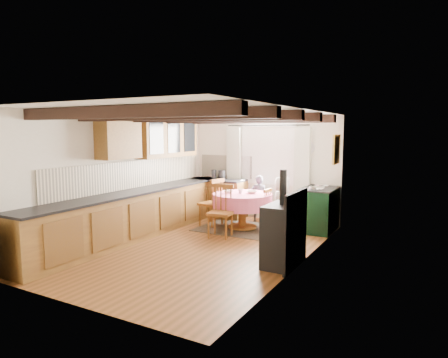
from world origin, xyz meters
The scene contains 40 objects.
floor centered at (0.00, 0.00, 0.00)m, with size 3.60×5.50×0.00m, color brown.
ceiling centered at (0.00, 0.00, 2.40)m, with size 3.60×5.50×0.00m, color white.
wall_back centered at (0.00, 2.75, 1.20)m, with size 3.60×0.00×2.40m, color silver.
wall_front centered at (0.00, -2.75, 1.20)m, with size 3.60×0.00×2.40m, color silver.
wall_left centered at (-1.80, 0.00, 1.20)m, with size 0.00×5.50×2.40m, color silver.
wall_right centered at (1.80, 0.00, 1.20)m, with size 0.00×5.50×2.40m, color silver.
beam_a centered at (0.00, -2.00, 2.31)m, with size 3.60×0.16×0.16m, color black.
beam_b centered at (0.00, -1.00, 2.31)m, with size 3.60×0.16×0.16m, color black.
beam_c centered at (0.00, 0.00, 2.31)m, with size 3.60×0.16×0.16m, color black.
beam_d centered at (0.00, 1.00, 2.31)m, with size 3.60×0.16×0.16m, color black.
beam_e centered at (0.00, 2.00, 2.31)m, with size 3.60×0.16×0.16m, color black.
splash_left centered at (-1.78, 0.30, 1.20)m, with size 0.02×4.50×0.55m, color beige.
splash_back centered at (-1.00, 2.73, 1.20)m, with size 1.40×0.02×0.55m, color beige.
base_cabinet_left centered at (-1.50, 0.00, 0.44)m, with size 0.60×5.30×0.88m, color brown.
base_cabinet_back centered at (-1.05, 2.45, 0.44)m, with size 1.30×0.60×0.88m, color brown.
worktop_left centered at (-1.48, 0.00, 0.90)m, with size 0.64×5.30×0.04m, color black.
worktop_back centered at (-1.05, 2.43, 0.90)m, with size 1.30×0.64×0.04m, color black.
wall_cabinet_glass centered at (-1.63, 1.20, 1.95)m, with size 0.34×1.80×0.90m, color brown.
wall_cabinet_solid centered at (-1.63, -0.30, 1.90)m, with size 0.34×0.90×0.70m, color brown.
window_frame centered at (0.10, 2.73, 1.60)m, with size 1.34×0.03×1.54m, color white.
window_pane centered at (0.10, 2.74, 1.60)m, with size 1.20×0.01×1.40m, color white.
curtain_left centered at (-0.75, 2.65, 1.10)m, with size 0.35×0.10×2.10m, color #A8AE93.
curtain_right centered at (0.95, 2.65, 1.10)m, with size 0.35×0.10×2.10m, color #A8AE93.
curtain_rod centered at (0.10, 2.65, 2.20)m, with size 0.03×0.03×2.00m, color black.
wall_picture centered at (1.77, 2.30, 1.70)m, with size 0.04×0.50×0.60m, color gold.
wall_plate centered at (1.05, 2.72, 1.70)m, with size 0.30×0.30×0.02m, color silver.
rug centered at (0.01, 1.58, 0.01)m, with size 1.79×1.39×0.01m, color black.
dining_table centered at (0.01, 1.58, 0.38)m, with size 1.26×1.26×0.76m, color #CF6283, non-canonical shape.
chair_near centered at (-0.07, 0.77, 0.52)m, with size 0.44×0.46×1.04m, color brown, non-canonical shape.
chair_left centered at (-0.74, 1.55, 0.52)m, with size 0.45×0.47×1.04m, color brown, non-canonical shape.
chair_right centered at (0.72, 1.64, 0.45)m, with size 0.38×0.40×0.89m, color brown, non-canonical shape.
aga_range centered at (1.47, 2.22, 0.46)m, with size 0.64×1.00×0.92m, color black, non-canonical shape.
cast_iron_stove centered at (1.58, -0.21, 0.75)m, with size 0.45×0.75×1.49m, color black, non-canonical shape.
child_far centered at (0.03, 2.39, 0.54)m, with size 0.39×0.26×1.07m, color #3D3B47.
child_right centered at (0.89, 1.61, 0.59)m, with size 0.57×0.37×1.17m, color white.
bowl_a centered at (0.17, 1.71, 0.79)m, with size 0.23×0.23×0.06m, color silver.
bowl_b centered at (-0.27, 1.49, 0.79)m, with size 0.20×0.20×0.06m, color silver.
cup centered at (-0.03, 1.57, 0.81)m, with size 0.10×0.10×0.09m, color silver.
canister_tall centered at (-1.20, 2.47, 1.03)m, with size 0.12×0.12×0.21m, color #262628.
canister_wide centered at (-1.01, 2.52, 1.02)m, with size 0.18×0.18×0.20m, color #262628.
Camera 1 is at (3.68, -5.87, 2.07)m, focal length 31.99 mm.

